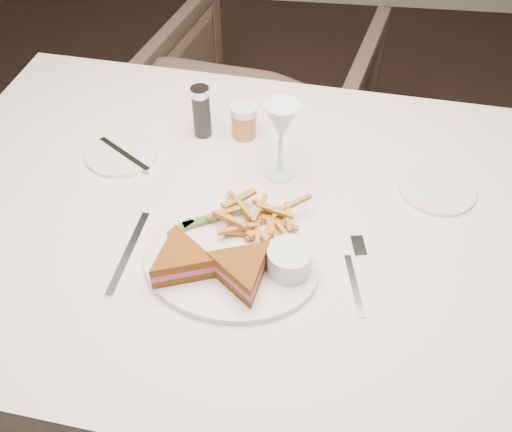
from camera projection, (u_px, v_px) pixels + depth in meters
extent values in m
plane|color=black|center=(233.00, 395.00, 1.66)|extent=(5.00, 5.00, 0.00)
cube|color=white|center=(258.00, 320.00, 1.40)|extent=(1.51, 1.08, 0.75)
imported|color=#4B392E|center=(265.00, 106.00, 2.04)|extent=(0.83, 0.79, 0.72)
ellipsoid|color=white|center=(231.00, 264.00, 1.03)|extent=(0.34, 0.28, 0.01)
cube|color=silver|center=(129.00, 252.00, 1.06)|extent=(0.03, 0.21, 0.00)
cylinder|color=white|center=(122.00, 153.00, 1.25)|extent=(0.16, 0.16, 0.01)
cylinder|color=white|center=(437.00, 188.00, 1.18)|extent=(0.16, 0.16, 0.01)
cylinder|color=black|center=(202.00, 112.00, 1.26)|extent=(0.04, 0.04, 0.12)
cylinder|color=#B7692B|center=(244.00, 121.00, 1.27)|extent=(0.06, 0.06, 0.08)
cube|color=#426322|center=(197.00, 223.00, 1.09)|extent=(0.06, 0.04, 0.01)
cube|color=#426322|center=(181.00, 228.00, 1.08)|extent=(0.05, 0.05, 0.01)
cylinder|color=white|center=(289.00, 260.00, 1.00)|extent=(0.08, 0.08, 0.05)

